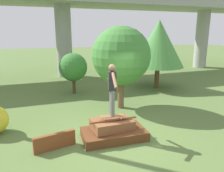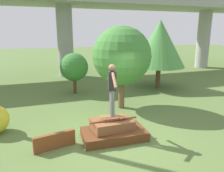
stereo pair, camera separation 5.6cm
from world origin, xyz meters
name	(u,v)px [view 2 (the right image)]	position (x,y,z in m)	size (l,w,h in m)	color
ground_plane	(114,138)	(0.00, 0.00, 0.00)	(80.00, 80.00, 0.00)	#567038
scrap_pile	(113,131)	(-0.01, 0.03, 0.23)	(1.95, 1.15, 0.62)	#5B3319
scrap_plank_loose	(55,141)	(-1.75, -0.04, 0.23)	(1.16, 0.33, 0.45)	brown
skateboard	(112,116)	(-0.04, 0.07, 0.70)	(0.76, 0.32, 0.09)	brown
skater	(112,87)	(-0.04, 0.07, 1.61)	(0.25, 1.16, 1.55)	slate
highway_overpass	(63,6)	(0.00, 10.25, 4.87)	(44.00, 4.20, 5.56)	#9E9E99
tree_behind_left	(122,56)	(1.24, 2.51, 2.20)	(2.39, 2.39, 3.41)	brown
tree_behind_right	(160,44)	(4.50, 5.02, 2.52)	(2.86, 2.86, 3.81)	brown
tree_mid_back	(74,67)	(-0.24, 5.39, 1.39)	(1.45, 1.45, 2.12)	#4C3823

